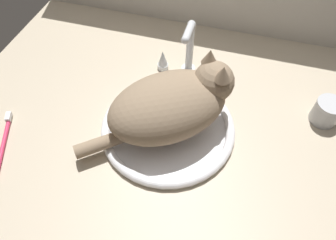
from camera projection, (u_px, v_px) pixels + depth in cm
name	position (u px, v px, depth cm)	size (l,w,h in cm)	color
countertop	(152.00, 115.00, 80.88)	(105.02, 81.04, 3.00)	#B7A88E
sink_basin	(168.00, 127.00, 75.41)	(33.27, 33.27, 2.28)	white
faucet	(189.00, 57.00, 82.90)	(18.50, 9.32, 17.70)	silver
cat	(175.00, 103.00, 69.16)	(35.14, 31.91, 17.17)	#8C755B
metal_jar	(327.00, 112.00, 75.62)	(6.84, 6.84, 6.36)	#B2B5BA
toothbrush	(4.00, 142.00, 73.13)	(8.54, 17.55, 1.70)	#D83359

